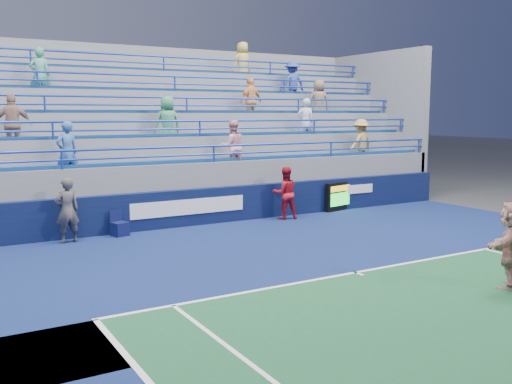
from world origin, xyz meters
TOP-DOWN VIEW (x-y plane):
  - ground at (0.00, 0.00)m, footprint 120.00×120.00m
  - sponsor_wall at (0.00, 6.50)m, footprint 18.00×0.32m
  - bleacher_stand at (0.01, 10.27)m, footprint 18.00×5.60m
  - serve_speed_board at (4.68, 6.36)m, footprint 1.42×0.45m
  - judge_chair at (-3.17, 6.12)m, footprint 0.49×0.50m
  - tennis_player at (1.93, -2.25)m, footprint 1.65×1.02m
  - line_judge at (-4.57, 5.98)m, footprint 0.67×0.48m
  - ball_girl at (2.13, 5.96)m, footprint 0.95×0.82m

SIDE VIEW (x-z plane):
  - ground at x=0.00m, z-range 0.00..0.00m
  - judge_chair at x=-3.17m, z-range -0.13..0.57m
  - serve_speed_board at x=4.68m, z-range 0.00..0.99m
  - sponsor_wall at x=0.00m, z-range 0.00..1.10m
  - ball_girl at x=2.13m, z-range 0.00..1.67m
  - tennis_player at x=1.93m, z-range -0.51..2.21m
  - line_judge at x=-4.57m, z-range 0.00..1.71m
  - bleacher_stand at x=0.01m, z-range -1.52..4.61m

